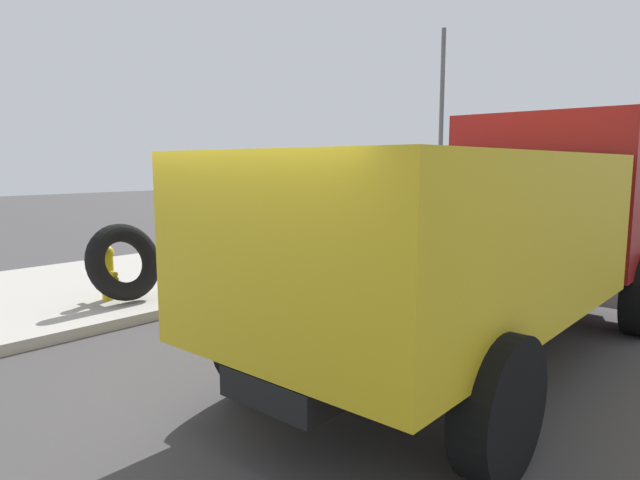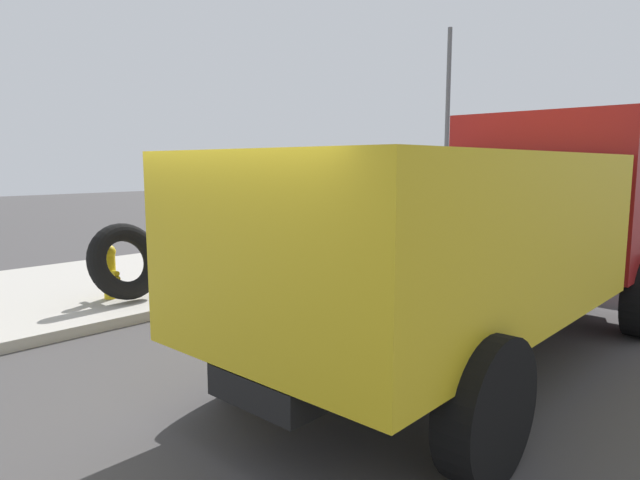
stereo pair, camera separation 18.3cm
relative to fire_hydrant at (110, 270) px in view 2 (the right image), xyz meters
name	(u,v)px [view 2 (the right image)]	position (x,y,z in m)	size (l,w,h in m)	color
ground_plane	(307,427)	(-0.75, -5.16, -0.62)	(80.00, 80.00, 0.00)	#423F3F
sidewalk_curb	(31,297)	(-0.75, 1.34, -0.54)	(36.00, 5.00, 0.15)	#ADA89E
fire_hydrant	(110,270)	(0.00, 0.00, 0.00)	(0.22, 0.51, 0.87)	yellow
loose_tire	(126,261)	(0.12, -0.31, 0.16)	(1.23, 1.23, 0.29)	black
stop_sign	(293,193)	(3.49, -0.62, 1.13)	(0.76, 0.08, 2.29)	gray
dump_truck_yellow	(486,223)	(2.03, -5.39, 1.00)	(7.04, 2.88, 3.00)	gold
street_light_pole	(447,137)	(9.50, -0.47, 2.41)	(0.12, 0.12, 5.75)	#595B5E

